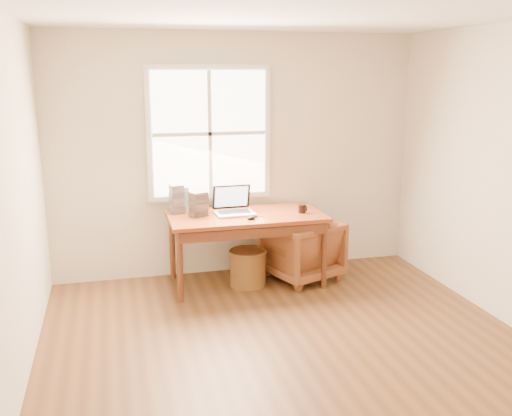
% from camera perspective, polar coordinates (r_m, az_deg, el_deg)
% --- Properties ---
extents(room_shell, '(4.04, 4.54, 2.64)m').
position_cam_1_polar(room_shell, '(4.21, 3.92, 1.59)').
color(room_shell, brown).
rests_on(room_shell, ground).
extents(desk, '(1.60, 0.80, 0.04)m').
position_cam_1_polar(desk, '(5.89, -0.97, -0.83)').
color(desk, brown).
rests_on(desk, room_shell).
extents(armchair, '(0.90, 0.91, 0.65)m').
position_cam_1_polar(armchair, '(6.16, 4.57, -4.11)').
color(armchair, brown).
rests_on(armchair, room_shell).
extents(wicker_stool, '(0.40, 0.40, 0.37)m').
position_cam_1_polar(wicker_stool, '(5.98, -0.82, -6.05)').
color(wicker_stool, brown).
rests_on(wicker_stool, room_shell).
extents(laptop, '(0.42, 0.44, 0.31)m').
position_cam_1_polar(laptop, '(5.84, -2.13, 0.79)').
color(laptop, '#B6B8BE').
rests_on(laptop, desk).
extents(mouse, '(0.11, 0.09, 0.03)m').
position_cam_1_polar(mouse, '(5.68, -0.45, -0.99)').
color(mouse, black).
rests_on(mouse, desk).
extents(coffee_mug, '(0.10, 0.10, 0.09)m').
position_cam_1_polar(coffee_mug, '(5.96, 4.63, -0.07)').
color(coffee_mug, black).
rests_on(coffee_mug, desk).
extents(cd_stack_a, '(0.16, 0.15, 0.25)m').
position_cam_1_polar(cd_stack_a, '(6.08, -7.52, 0.93)').
color(cd_stack_a, '#A9ADB4').
rests_on(cd_stack_a, desk).
extents(cd_stack_b, '(0.20, 0.19, 0.25)m').
position_cam_1_polar(cd_stack_b, '(5.82, -5.77, 0.38)').
color(cd_stack_b, '#242428').
rests_on(cd_stack_b, desk).
extents(cd_stack_c, '(0.16, 0.15, 0.30)m').
position_cam_1_polar(cd_stack_c, '(5.96, -7.89, 0.90)').
color(cd_stack_c, '#9B9AA7').
rests_on(cd_stack_c, desk).
extents(cd_stack_d, '(0.17, 0.16, 0.18)m').
position_cam_1_polar(cd_stack_d, '(5.99, -5.69, 0.46)').
color(cd_stack_d, '#B2B7BE').
rests_on(cd_stack_d, desk).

